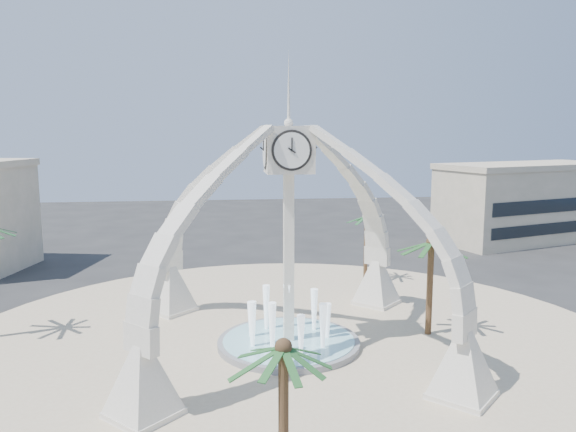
{
  "coord_description": "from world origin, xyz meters",
  "views": [
    {
      "loc": [
        -3.69,
        -29.95,
        11.99
      ],
      "look_at": [
        0.21,
        2.0,
        7.15
      ],
      "focal_mm": 35.0,
      "sensor_mm": 36.0,
      "label": 1
    }
  ],
  "objects": [
    {
      "name": "ground",
      "position": [
        0.0,
        0.0,
        0.0
      ],
      "size": [
        140.0,
        140.0,
        0.0
      ],
      "primitive_type": "plane",
      "color": "#282828",
      "rests_on": "ground"
    },
    {
      "name": "plaza",
      "position": [
        0.0,
        0.0,
        0.03
      ],
      "size": [
        40.0,
        40.0,
        0.06
      ],
      "primitive_type": "cylinder",
      "color": "beige",
      "rests_on": "ground"
    },
    {
      "name": "clock_tower",
      "position": [
        -0.0,
        -0.0,
        6.49
      ],
      "size": [
        17.94,
        17.94,
        16.3
      ],
      "color": "silver",
      "rests_on": "ground"
    },
    {
      "name": "fountain",
      "position": [
        0.0,
        0.0,
        0.29
      ],
      "size": [
        8.0,
        8.0,
        3.62
      ],
      "color": "gray",
      "rests_on": "ground"
    },
    {
      "name": "building_ne",
      "position": [
        30.0,
        28.0,
        4.31
      ],
      "size": [
        21.87,
        14.17,
        8.6
      ],
      "rotation": [
        0.0,
        0.0,
        0.31
      ],
      "color": "beige",
      "rests_on": "ground"
    },
    {
      "name": "palm_east",
      "position": [
        8.49,
        0.86,
        5.55
      ],
      "size": [
        4.28,
        4.28,
        6.38
      ],
      "rotation": [
        0.0,
        0.0,
        -0.08
      ],
      "color": "brown",
      "rests_on": "ground"
    },
    {
      "name": "palm_north",
      "position": [
        7.84,
        13.04,
        5.27
      ],
      "size": [
        3.56,
        3.56,
        5.99
      ],
      "rotation": [
        0.0,
        0.0,
        -0.06
      ],
      "color": "brown",
      "rests_on": "ground"
    },
    {
      "name": "palm_south",
      "position": [
        -1.8,
        -13.28,
        5.22
      ],
      "size": [
        3.65,
        3.65,
        5.97
      ],
      "rotation": [
        0.0,
        0.0,
        -0.03
      ],
      "color": "brown",
      "rests_on": "ground"
    }
  ]
}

